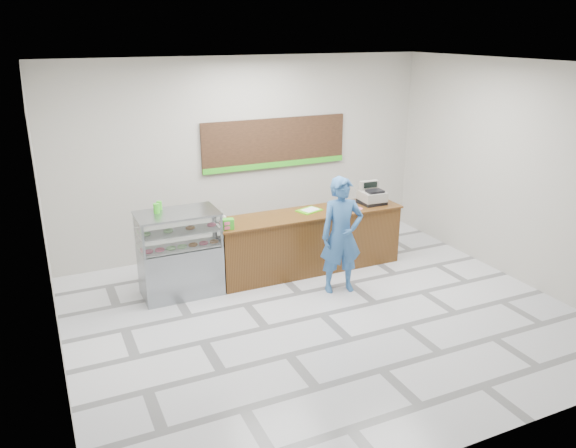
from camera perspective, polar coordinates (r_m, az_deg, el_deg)
name	(u,v)px	position (r m, az deg, el deg)	size (l,w,h in m)	color
floor	(323,315)	(8.26, 3.53, -9.18)	(7.00, 7.00, 0.00)	silver
back_wall	(247,156)	(10.24, -4.23, 6.91)	(7.00, 7.00, 0.00)	#B9B4AA
ceiling	(328,65)	(7.28, 4.12, 15.83)	(7.00, 7.00, 0.00)	silver
sales_counter	(309,241)	(9.53, 2.14, -1.75)	(3.26, 0.76, 1.03)	brown
display_case	(180,253)	(8.76, -10.95, -2.92)	(1.22, 0.72, 1.33)	gray
menu_board	(275,144)	(10.36, -1.30, 8.15)	(2.80, 0.06, 0.90)	black
cash_register	(372,195)	(9.91, 8.50, 2.89)	(0.42, 0.44, 0.38)	black
card_terminal	(361,203)	(9.89, 7.38, 2.17)	(0.08, 0.15, 0.04)	black
serving_tray	(309,210)	(9.43, 2.17, 1.40)	(0.46, 0.39, 0.02)	#5AD511
napkin_box	(221,219)	(8.91, -6.84, 0.49)	(0.12, 0.12, 0.11)	white
straw_cup	(221,219)	(8.88, -6.77, 0.48)	(0.08, 0.08, 0.12)	silver
promo_box	(228,224)	(8.60, -6.14, 0.00)	(0.18, 0.12, 0.16)	green
donut_decal	(358,208)	(9.62, 7.11, 1.58)	(0.16, 0.16, 0.00)	#E75C7F
green_cup_left	(157,208)	(8.56, -13.21, 1.56)	(0.09, 0.09, 0.15)	green
green_cup_right	(159,205)	(8.72, -12.94, 1.85)	(0.08, 0.08, 0.13)	green
customer	(341,235)	(8.67, 5.45, -1.16)	(0.67, 0.44, 1.84)	#32629E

